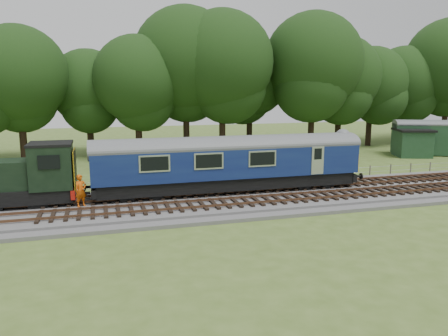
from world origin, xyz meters
name	(u,v)px	position (x,y,z in m)	size (l,w,h in m)	color
ground	(307,196)	(0.00, 0.00, 0.00)	(120.00, 120.00, 0.00)	#496123
ballast	(307,194)	(0.00, 0.00, 0.17)	(70.00, 7.00, 0.35)	#4C4C4F
track_north	(298,186)	(0.00, 1.40, 0.42)	(67.20, 2.40, 0.21)	black
track_south	(318,196)	(0.00, -1.60, 0.42)	(67.20, 2.40, 0.21)	black
fence	(281,183)	(0.00, 4.50, 0.00)	(64.00, 0.12, 1.00)	#6B6054
tree_line	(220,152)	(0.00, 22.00, 0.00)	(70.00, 8.00, 18.00)	black
dmu_railcar	(230,159)	(-5.08, 1.40, 2.61)	(18.05, 2.86, 3.88)	black
shunter_loco	(3,180)	(-19.01, 1.40, 1.97)	(8.91, 2.60, 3.38)	black
worker	(81,191)	(-14.66, 0.20, 1.31)	(0.70, 0.46, 1.93)	#DD560B
shed	(412,143)	(19.09, 13.12, 1.51)	(4.65, 4.65, 2.98)	#1A3A1F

